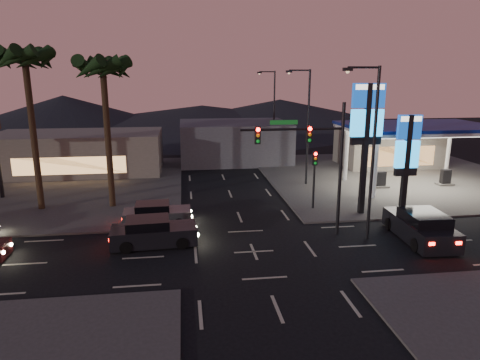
{
  "coord_description": "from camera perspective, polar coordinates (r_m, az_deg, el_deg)",
  "views": [
    {
      "loc": [
        -3.66,
        -21.7,
        9.48
      ],
      "look_at": [
        -0.17,
        4.51,
        3.0
      ],
      "focal_mm": 32.0,
      "sensor_mm": 36.0,
      "label": 1
    }
  ],
  "objects": [
    {
      "name": "streetlight_mid",
      "position": [
        37.39,
        8.78,
        7.83
      ],
      "size": [
        2.14,
        0.25,
        10.0
      ],
      "color": "black",
      "rests_on": "ground"
    },
    {
      "name": "corner_lot_nw",
      "position": [
        40.77,
        -24.96,
        -0.9
      ],
      "size": [
        24.0,
        24.0,
        0.12
      ],
      "primitive_type": "cube",
      "color": "#47443F",
      "rests_on": "ground"
    },
    {
      "name": "streetlight_far",
      "position": [
        50.93,
        4.35,
        9.49
      ],
      "size": [
        2.14,
        0.25,
        10.0
      ],
      "color": "black",
      "rests_on": "ground"
    },
    {
      "name": "hill_right",
      "position": [
        84.1,
        5.34,
        8.95
      ],
      "size": [
        50.0,
        50.0,
        5.0
      ],
      "primitive_type": "cone",
      "color": "black",
      "rests_on": "ground"
    },
    {
      "name": "ground",
      "position": [
        23.96,
        1.85,
        -9.54
      ],
      "size": [
        140.0,
        140.0,
        0.0
      ],
      "primitive_type": "plane",
      "color": "black",
      "rests_on": "ground"
    },
    {
      "name": "car_lane_b_front",
      "position": [
        28.47,
        -11.08,
        -4.52
      ],
      "size": [
        4.49,
        1.99,
        1.45
      ],
      "color": "#4F4F51",
      "rests_on": "ground"
    },
    {
      "name": "building_far_mid",
      "position": [
        48.59,
        -0.81,
        5.15
      ],
      "size": [
        12.0,
        9.0,
        4.4
      ],
      "primitive_type": "cube",
      "color": "#4C4C51",
      "rests_on": "ground"
    },
    {
      "name": "pylon_sign_short",
      "position": [
        30.41,
        21.4,
        3.69
      ],
      "size": [
        1.6,
        0.35,
        7.0
      ],
      "color": "black",
      "rests_on": "ground"
    },
    {
      "name": "streetlight_near",
      "position": [
        25.27,
        17.0,
        4.61
      ],
      "size": [
        2.14,
        0.25,
        10.0
      ],
      "color": "black",
      "rests_on": "ground"
    },
    {
      "name": "building_far_west",
      "position": [
        45.53,
        -20.63,
        3.43
      ],
      "size": [
        16.0,
        8.0,
        4.0
      ],
      "primitive_type": "cube",
      "color": "#726B5B",
      "rests_on": "ground"
    },
    {
      "name": "hill_center",
      "position": [
        82.13,
        -5.05,
        8.49
      ],
      "size": [
        60.0,
        60.0,
        4.0
      ],
      "primitive_type": "cone",
      "color": "black",
      "rests_on": "ground"
    },
    {
      "name": "palm_b",
      "position": [
        32.88,
        -26.67,
        13.21
      ],
      "size": [
        4.41,
        4.41,
        11.46
      ],
      "color": "black",
      "rests_on": "ground"
    },
    {
      "name": "pylon_sign_tall",
      "position": [
        29.95,
        16.55,
        7.29
      ],
      "size": [
        2.2,
        0.35,
        9.0
      ],
      "color": "black",
      "rests_on": "ground"
    },
    {
      "name": "corner_lot_ne",
      "position": [
        43.55,
        19.47,
        0.48
      ],
      "size": [
        24.0,
        24.0,
        0.12
      ],
      "primitive_type": "cube",
      "color": "#47443F",
      "rests_on": "ground"
    },
    {
      "name": "traffic_signal_mast",
      "position": [
        25.19,
        9.68,
        3.85
      ],
      "size": [
        6.1,
        0.39,
        8.0
      ],
      "color": "black",
      "rests_on": "ground"
    },
    {
      "name": "suv_station",
      "position": [
        27.37,
        22.95,
        -5.75
      ],
      "size": [
        2.6,
        5.57,
        1.82
      ],
      "color": "black",
      "rests_on": "ground"
    },
    {
      "name": "palm_a",
      "position": [
        31.66,
        -17.76,
        13.04
      ],
      "size": [
        4.41,
        4.41,
        10.86
      ],
      "color": "black",
      "rests_on": "ground"
    },
    {
      "name": "pedestal_signal",
      "position": [
        30.82,
        9.9,
        1.28
      ],
      "size": [
        0.32,
        0.39,
        4.3
      ],
      "color": "black",
      "rests_on": "ground"
    },
    {
      "name": "convenience_store",
      "position": [
        48.46,
        19.13,
        4.13
      ],
      "size": [
        10.0,
        6.0,
        4.0
      ],
      "primitive_type": "cube",
      "color": "#726B5B",
      "rests_on": "ground"
    },
    {
      "name": "gas_station",
      "position": [
        39.26,
        22.67,
        6.28
      ],
      "size": [
        12.2,
        8.2,
        5.47
      ],
      "color": "silver",
      "rests_on": "ground"
    },
    {
      "name": "car_lane_a_front",
      "position": [
        25.09,
        -11.56,
        -6.89
      ],
      "size": [
        5.04,
        2.36,
        1.61
      ],
      "color": "black",
      "rests_on": "ground"
    },
    {
      "name": "hill_left",
      "position": [
        84.69,
        -22.4,
        8.36
      ],
      "size": [
        40.0,
        40.0,
        6.0
      ],
      "primitive_type": "cone",
      "color": "black",
      "rests_on": "ground"
    }
  ]
}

